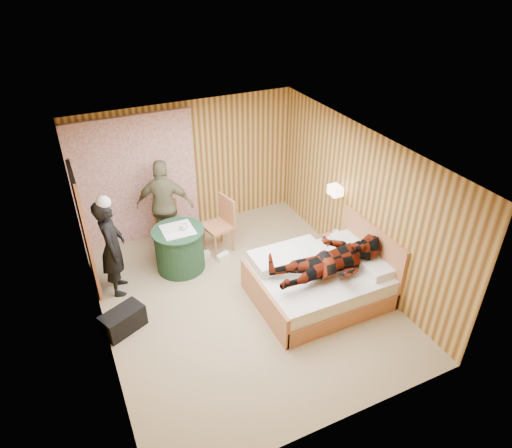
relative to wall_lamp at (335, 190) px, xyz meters
name	(u,v)px	position (x,y,z in m)	size (l,w,h in m)	color
floor	(243,298)	(-1.92, -0.45, -1.30)	(4.20, 5.00, 0.01)	tan
ceiling	(240,153)	(-1.92, -0.45, 1.20)	(4.20, 5.00, 0.01)	white
wall_back	(188,167)	(-1.92, 2.05, -0.05)	(4.20, 0.02, 2.50)	tan
wall_left	(92,270)	(-4.02, -0.45, -0.05)	(0.02, 5.00, 2.50)	tan
wall_right	(360,203)	(0.18, -0.45, -0.05)	(0.02, 5.00, 2.50)	tan
curtain	(136,181)	(-2.92, 1.98, -0.10)	(2.20, 0.08, 2.40)	silver
doorway	(84,231)	(-3.98, 0.95, -0.28)	(0.06, 0.90, 2.05)	black
wall_lamp	(335,190)	(0.00, 0.00, 0.00)	(0.26, 0.24, 0.16)	gold
bed	(319,280)	(-0.80, -0.91, -0.99)	(1.99, 1.55, 1.07)	#C37E4F
nightstand	(338,251)	(-0.04, -0.31, -1.03)	(0.40, 0.54, 0.52)	#C37E4F
round_table	(180,249)	(-2.57, 0.75, -0.90)	(0.88, 0.88, 0.78)	#21492C
chair_far	(168,222)	(-2.56, 1.44, -0.76)	(0.44, 0.44, 0.93)	#C37E4F
chair_near	(222,220)	(-1.69, 0.99, -0.70)	(0.56, 0.56, 1.04)	#C37E4F
duffel_bag	(123,320)	(-3.77, -0.35, -1.13)	(0.62, 0.33, 0.35)	black
sneaker_left	(203,255)	(-2.13, 0.85, -1.24)	(0.25, 0.10, 0.11)	white
sneaker_right	(223,256)	(-1.82, 0.66, -1.25)	(0.25, 0.10, 0.11)	white
woman_standing	(112,248)	(-3.65, 0.60, -0.47)	(0.60, 0.40, 1.65)	black
man_at_table	(165,205)	(-2.57, 1.49, -0.44)	(1.01, 0.42, 1.72)	#736E4D
man_on_bed	(332,254)	(-0.77, -1.14, -0.34)	(1.77, 0.67, 0.86)	#5E1709
book_lower	(341,240)	(-0.04, -0.36, -0.77)	(0.17, 0.22, 0.02)	white
book_upper	(341,239)	(-0.04, -0.36, -0.75)	(0.16, 0.22, 0.02)	white
cup_nightstand	(335,233)	(-0.04, -0.18, -0.73)	(0.10, 0.10, 0.09)	white
cup_table	(184,227)	(-2.47, 0.70, -0.47)	(0.12, 0.12, 0.10)	white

